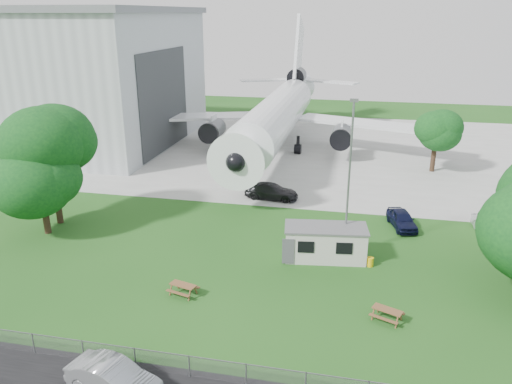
% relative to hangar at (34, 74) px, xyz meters
% --- Properties ---
extents(ground, '(160.00, 160.00, 0.00)m').
position_rel_hangar_xyz_m(ground, '(37.97, -36.00, -9.41)').
color(ground, '#2C6220').
extents(concrete_apron, '(120.00, 46.00, 0.03)m').
position_rel_hangar_xyz_m(concrete_apron, '(37.97, 2.00, -9.39)').
color(concrete_apron, '#B7B7B2').
rests_on(concrete_apron, ground).
extents(hangar, '(43.00, 31.00, 18.55)m').
position_rel_hangar_xyz_m(hangar, '(0.00, 0.00, 0.00)').
color(hangar, '#B2B7BC').
rests_on(hangar, ground).
extents(airliner, '(46.36, 47.73, 17.69)m').
position_rel_hangar_xyz_m(airliner, '(35.97, -0.14, -4.14)').
color(airliner, white).
rests_on(airliner, ground).
extents(site_cabin, '(6.90, 3.48, 2.62)m').
position_rel_hangar_xyz_m(site_cabin, '(44.75, -30.72, -8.09)').
color(site_cabin, beige).
rests_on(site_cabin, ground).
extents(picnic_west, '(2.13, 1.92, 0.76)m').
position_rel_hangar_xyz_m(picnic_west, '(35.90, -37.95, -9.41)').
color(picnic_west, brown).
rests_on(picnic_west, ground).
extents(picnic_east, '(2.24, 2.08, 0.76)m').
position_rel_hangar_xyz_m(picnic_east, '(49.12, -38.18, -9.41)').
color(picnic_east, brown).
rests_on(picnic_east, ground).
extents(fence, '(58.00, 0.04, 1.30)m').
position_rel_hangar_xyz_m(fence, '(37.97, -45.50, -9.41)').
color(fence, gray).
rests_on(fence, ground).
extents(lamp_mast, '(0.16, 0.16, 12.00)m').
position_rel_hangar_xyz_m(lamp_mast, '(46.17, -29.80, -3.41)').
color(lamp_mast, slate).
rests_on(lamp_mast, ground).
extents(tree_west_big, '(7.55, 7.55, 11.30)m').
position_rel_hangar_xyz_m(tree_west_big, '(20.92, -28.68, -1.90)').
color(tree_west_big, '#382619').
rests_on(tree_west_big, ground).
extents(tree_west_small, '(6.63, 6.63, 8.07)m').
position_rel_hangar_xyz_m(tree_west_small, '(21.16, -30.92, -4.67)').
color(tree_west_small, '#382619').
rests_on(tree_west_small, ground).
extents(tree_far_apron, '(5.34, 5.34, 7.64)m').
position_rel_hangar_xyz_m(tree_far_apron, '(55.41, -5.67, -4.45)').
color(tree_far_apron, '#382619').
rests_on(tree_far_apron, ground).
extents(car_centre_sedan, '(5.26, 2.89, 1.64)m').
position_rel_hangar_xyz_m(car_centre_sedan, '(35.70, -47.34, -8.59)').
color(car_centre_sedan, '#A4A6AB').
rests_on(car_centre_sedan, ground).
extents(car_ne_hatch, '(2.85, 4.74, 1.51)m').
position_rel_hangar_xyz_m(car_ne_hatch, '(50.85, -23.46, -8.65)').
color(car_ne_hatch, black).
rests_on(car_ne_hatch, ground).
extents(car_ne_sedan, '(2.68, 4.97, 1.56)m').
position_rel_hangar_xyz_m(car_ne_sedan, '(58.17, -23.77, -8.63)').
color(car_ne_sedan, '#B0B2B8').
rests_on(car_ne_sedan, ground).
extents(car_apron_van, '(5.56, 2.59, 1.57)m').
position_rel_hangar_xyz_m(car_apron_van, '(38.40, -18.74, -8.62)').
color(car_apron_van, black).
rests_on(car_apron_van, ground).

